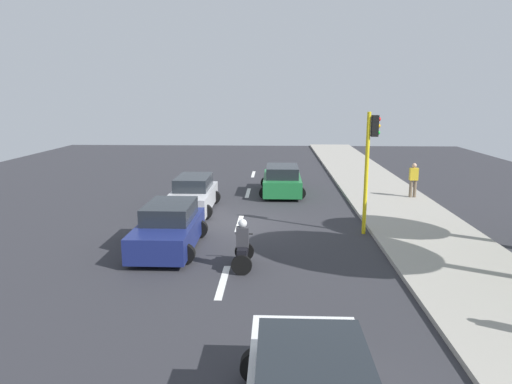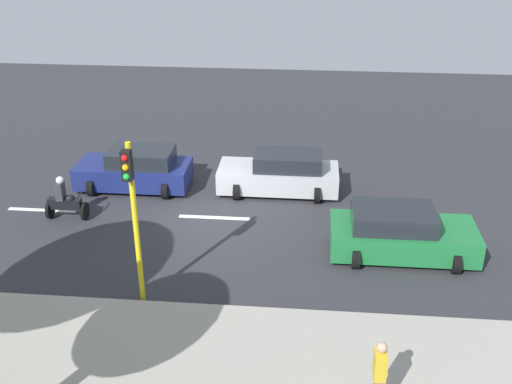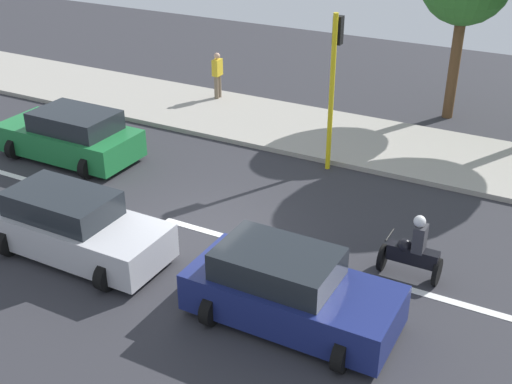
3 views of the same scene
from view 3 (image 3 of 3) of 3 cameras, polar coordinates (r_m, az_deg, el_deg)
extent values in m
cube|color=#2D2D33|center=(16.01, -4.31, -3.62)|extent=(40.00, 60.00, 0.10)
cube|color=#9E998E|center=(21.54, 5.65, 5.16)|extent=(4.00, 60.00, 0.15)
cube|color=white|center=(14.18, 16.96, -9.21)|extent=(0.20, 2.40, 0.01)
cube|color=white|center=(15.98, -4.32, -3.45)|extent=(0.20, 2.40, 0.01)
cube|color=white|center=(19.54, -19.39, 1.02)|extent=(0.20, 2.40, 0.01)
cube|color=#1E7238|center=(20.42, -16.00, 4.38)|extent=(1.91, 4.30, 0.80)
cube|color=#1E2328|center=(19.94, -15.52, 6.01)|extent=(1.60, 2.41, 0.56)
cylinder|color=black|center=(20.96, -20.31, 3.59)|extent=(0.64, 0.22, 0.64)
cylinder|color=black|center=(22.00, -17.15, 5.21)|extent=(0.64, 0.22, 0.64)
cylinder|color=black|center=(19.04, -14.49, 2.09)|extent=(0.64, 0.22, 0.64)
cylinder|color=black|center=(20.18, -11.35, 3.92)|extent=(0.64, 0.22, 0.64)
cube|color=navy|center=(12.79, 3.19, -9.21)|extent=(1.81, 4.11, 0.80)
cube|color=#1E2328|center=(12.52, 1.90, -6.29)|extent=(1.52, 2.30, 0.56)
cylinder|color=black|center=(13.16, 10.10, -9.76)|extent=(0.64, 0.22, 0.64)
cylinder|color=black|center=(11.98, 7.51, -13.91)|extent=(0.64, 0.22, 0.64)
cylinder|color=black|center=(14.01, -0.47, -6.73)|extent=(0.64, 0.22, 0.64)
cylinder|color=black|center=(12.90, -3.93, -10.21)|extent=(0.64, 0.22, 0.64)
cube|color=#B7B7BC|center=(15.32, -15.31, -3.50)|extent=(1.72, 4.32, 0.80)
cube|color=#1E2328|center=(15.22, -16.59, -0.97)|extent=(1.45, 2.42, 0.56)
cylinder|color=black|center=(15.09, -9.28, -4.39)|extent=(0.64, 0.22, 0.64)
cylinder|color=black|center=(14.14, -12.93, -7.17)|extent=(0.64, 0.22, 0.64)
cylinder|color=black|center=(16.80, -17.10, -1.82)|extent=(0.64, 0.22, 0.64)
cylinder|color=black|center=(15.95, -20.80, -4.11)|extent=(0.64, 0.22, 0.64)
cylinder|color=black|center=(14.69, 11.01, -5.61)|extent=(0.60, 0.10, 0.60)
cylinder|color=black|center=(14.47, 15.53, -6.74)|extent=(0.60, 0.10, 0.60)
cube|color=black|center=(14.43, 13.54, -5.39)|extent=(0.28, 1.10, 0.36)
sphere|color=black|center=(14.37, 12.86, -4.60)|extent=(0.32, 0.32, 0.32)
cylinder|color=black|center=(14.36, 11.60, -3.69)|extent=(0.55, 0.04, 0.04)
cube|color=#333338|center=(14.18, 14.13, -3.96)|extent=(0.36, 0.24, 0.60)
sphere|color=silver|center=(13.99, 14.12, -2.51)|extent=(0.26, 0.26, 0.26)
cylinder|color=#72604C|center=(24.30, -3.48, 9.11)|extent=(0.16, 0.16, 0.85)
cylinder|color=#72604C|center=(24.46, -3.23, 9.24)|extent=(0.16, 0.16, 0.85)
cube|color=gold|center=(24.17, -3.40, 10.81)|extent=(0.40, 0.24, 0.60)
sphere|color=tan|center=(24.05, -3.43, 11.79)|extent=(0.22, 0.22, 0.22)
cylinder|color=yellow|center=(18.41, 6.61, 8.42)|extent=(0.14, 0.14, 4.50)
cube|color=black|center=(18.12, 7.18, 13.86)|extent=(0.24, 0.24, 0.76)
sphere|color=red|center=(18.18, 7.37, 14.66)|extent=(0.16, 0.16, 0.16)
sphere|color=#F2A50C|center=(18.23, 7.33, 13.93)|extent=(0.16, 0.16, 0.16)
sphere|color=green|center=(18.29, 7.28, 13.20)|extent=(0.16, 0.16, 0.16)
cylinder|color=brown|center=(23.42, 16.93, 10.49)|extent=(0.36, 0.36, 3.65)
camera|label=1|loc=(16.89, 65.05, 0.55)|focal=32.50mm
camera|label=2|loc=(31.12, 9.65, 29.76)|focal=42.44mm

